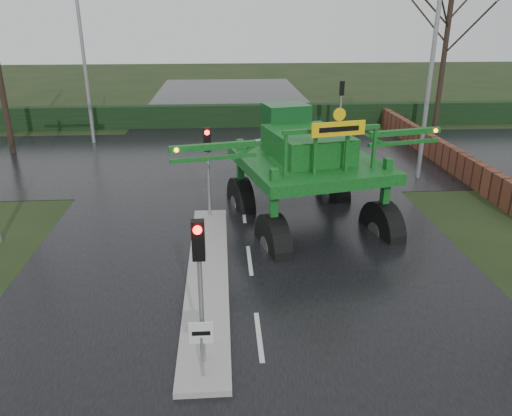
{
  "coord_description": "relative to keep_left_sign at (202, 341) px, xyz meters",
  "views": [
    {
      "loc": [
        -0.78,
        -10.08,
        7.34
      ],
      "look_at": [
        0.17,
        3.47,
        2.0
      ],
      "focal_mm": 35.0,
      "sensor_mm": 36.0,
      "label": 1
    }
  ],
  "objects": [
    {
      "name": "street_light_left_far",
      "position": [
        -6.89,
        21.5,
        4.93
      ],
      "size": [
        3.85,
        0.3,
        10.0
      ],
      "color": "gray",
      "rests_on": "ground"
    },
    {
      "name": "white_sedan",
      "position": [
        4.42,
        16.49,
        -1.06
      ],
      "size": [
        4.47,
        1.57,
        1.47
      ],
      "primitive_type": "imported",
      "rotation": [
        0.0,
        0.0,
        1.57
      ],
      "color": "silver",
      "rests_on": "ground"
    },
    {
      "name": "road_main",
      "position": [
        1.3,
        11.5,
        -1.05
      ],
      "size": [
        14.0,
        80.0,
        0.02
      ],
      "primitive_type": "cube",
      "color": "black",
      "rests_on": "ground"
    },
    {
      "name": "road_cross",
      "position": [
        1.3,
        17.5,
        -1.05
      ],
      "size": [
        80.0,
        12.0,
        0.02
      ],
      "primitive_type": "cube",
      "color": "black",
      "rests_on": "ground"
    },
    {
      "name": "keep_left_sign",
      "position": [
        0.0,
        0.0,
        0.0
      ],
      "size": [
        0.5,
        0.07,
        1.35
      ],
      "color": "gray",
      "rests_on": "ground"
    },
    {
      "name": "tree_right_far",
      "position": [
        14.3,
        22.5,
        5.44
      ],
      "size": [
        7.0,
        7.0,
        12.05
      ],
      "color": "black",
      "rests_on": "ground"
    },
    {
      "name": "hedge_row",
      "position": [
        1.3,
        25.5,
        -0.31
      ],
      "size": [
        44.0,
        0.9,
        1.5
      ],
      "primitive_type": "cube",
      "color": "black",
      "rests_on": "ground"
    },
    {
      "name": "traffic_signal_mid",
      "position": [
        0.0,
        8.99,
        1.53
      ],
      "size": [
        0.26,
        0.33,
        3.52
      ],
      "color": "gray",
      "rests_on": "ground"
    },
    {
      "name": "traffic_signal_near",
      "position": [
        0.0,
        0.49,
        1.53
      ],
      "size": [
        0.26,
        0.33,
        3.52
      ],
      "color": "gray",
      "rests_on": "ground"
    },
    {
      "name": "street_light_right",
      "position": [
        9.49,
        13.5,
        4.93
      ],
      "size": [
        3.85,
        0.3,
        10.0
      ],
      "color": "gray",
      "rests_on": "ground"
    },
    {
      "name": "crop_sprayer",
      "position": [
        2.09,
        6.71,
        1.65
      ],
      "size": [
        10.03,
        7.27,
        5.72
      ],
      "rotation": [
        0.0,
        0.0,
        0.23
      ],
      "color": "black",
      "rests_on": "ground"
    },
    {
      "name": "brick_wall",
      "position": [
        11.8,
        17.5,
        -0.46
      ],
      "size": [
        0.4,
        20.0,
        1.2
      ],
      "primitive_type": "cube",
      "color": "#592D1E",
      "rests_on": "ground"
    },
    {
      "name": "ground",
      "position": [
        1.3,
        1.5,
        -1.06
      ],
      "size": [
        140.0,
        140.0,
        0.0
      ],
      "primitive_type": "plane",
      "color": "black",
      "rests_on": "ground"
    },
    {
      "name": "median_island",
      "position": [
        0.0,
        4.5,
        -0.97
      ],
      "size": [
        1.2,
        10.0,
        0.16
      ],
      "primitive_type": "cube",
      "color": "gray",
      "rests_on": "ground"
    },
    {
      "name": "traffic_signal_far",
      "position": [
        7.8,
        21.51,
        1.53
      ],
      "size": [
        0.26,
        0.33,
        3.52
      ],
      "rotation": [
        0.0,
        0.0,
        3.14
      ],
      "color": "gray",
      "rests_on": "ground"
    }
  ]
}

